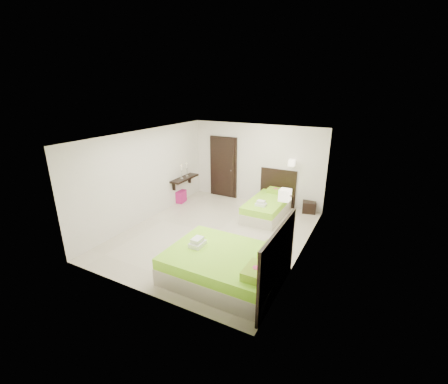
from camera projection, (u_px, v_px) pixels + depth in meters
The scene contains 7 objects.
floor at pixel (215, 234), 7.98m from camera, with size 5.50×5.50×0.00m, color beige.
bed_single at pixel (268, 206), 9.07m from camera, with size 1.18×1.96×1.62m.
bed_double at pixel (228, 265), 5.97m from camera, with size 2.25×1.91×1.86m.
nightstand at pixel (309, 207), 9.28m from camera, with size 0.40×0.35×0.35m, color black.
ottoman at pixel (179, 196), 10.13m from camera, with size 0.40×0.40×0.40m, color #A21560.
door at pixel (223, 167), 10.41m from camera, with size 1.02×0.15×2.14m.
console_shelf at pixel (184, 178), 9.96m from camera, with size 0.35×1.20×0.78m.
Camera 1 is at (3.55, -6.22, 3.69)m, focal length 24.00 mm.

